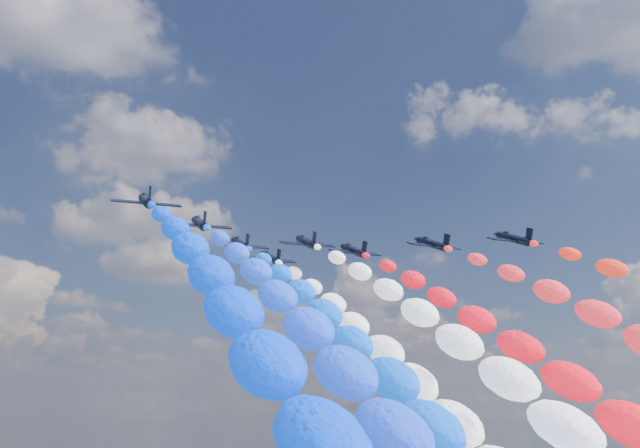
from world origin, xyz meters
name	(u,v)px	position (x,y,z in m)	size (l,w,h in m)	color
jet_0	(146,201)	(-31.30, -7.06, 106.88)	(9.77, 13.10, 2.89)	black
jet_1	(200,223)	(-21.10, 3.34, 106.88)	(9.77, 13.10, 2.89)	black
trail_1	(368,440)	(-21.10, -57.60, 75.92)	(6.52, 117.97, 64.64)	blue
jet_2	(240,244)	(-10.72, 15.74, 106.88)	(9.77, 13.10, 2.89)	black
trail_2	(409,433)	(-10.72, -45.20, 75.92)	(6.52, 117.97, 64.64)	blue
jet_3	(306,242)	(-0.22, 9.92, 106.88)	(9.77, 13.10, 2.89)	black
trail_3	(537,433)	(-0.22, -51.02, 75.92)	(6.52, 117.97, 64.64)	white
jet_4	(270,258)	(-1.65, 25.99, 106.88)	(9.77, 13.10, 2.89)	black
trail_4	(436,429)	(-1.65, -34.95, 75.92)	(6.52, 117.97, 64.64)	white
jet_5	(354,250)	(10.65, 13.38, 106.88)	(9.77, 13.10, 2.89)	black
trail_5	(601,431)	(10.65, -47.56, 75.92)	(6.52, 117.97, 64.64)	red
jet_6	(432,244)	(21.36, 2.71, 106.88)	(9.77, 13.10, 2.89)	black
jet_7	(514,239)	(32.32, -6.40, 106.88)	(9.77, 13.10, 2.89)	black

